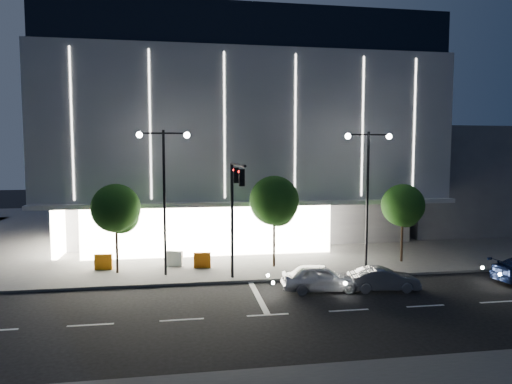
{
  "coord_description": "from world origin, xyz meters",
  "views": [
    {
      "loc": [
        -1.85,
        -22.05,
        7.58
      ],
      "look_at": [
        2.99,
        8.19,
        5.0
      ],
      "focal_mm": 32.0,
      "sensor_mm": 36.0,
      "label": 1
    }
  ],
  "objects_px": {
    "traffic_mast": "(235,199)",
    "barrier_a": "(103,262)",
    "car_second": "(383,279)",
    "barrier_c": "(202,260)",
    "street_lamp_east": "(368,179)",
    "tree_mid": "(274,203)",
    "tree_right": "(403,208)",
    "street_lamp_west": "(164,181)",
    "car_lead": "(321,278)",
    "barrier_d": "(175,259)",
    "tree_left": "(116,211)"
  },
  "relations": [
    {
      "from": "traffic_mast",
      "to": "barrier_a",
      "type": "bearing_deg",
      "value": 150.24
    },
    {
      "from": "traffic_mast",
      "to": "car_second",
      "type": "relative_size",
      "value": 1.83
    },
    {
      "from": "barrier_c",
      "to": "street_lamp_east",
      "type": "bearing_deg",
      "value": -2.34
    },
    {
      "from": "street_lamp_east",
      "to": "barrier_a",
      "type": "bearing_deg",
      "value": 173.6
    },
    {
      "from": "tree_mid",
      "to": "tree_right",
      "type": "height_order",
      "value": "tree_mid"
    },
    {
      "from": "barrier_c",
      "to": "tree_right",
      "type": "bearing_deg",
      "value": 3.48
    },
    {
      "from": "street_lamp_west",
      "to": "car_second",
      "type": "distance_m",
      "value": 13.98
    },
    {
      "from": "car_lead",
      "to": "car_second",
      "type": "height_order",
      "value": "car_lead"
    },
    {
      "from": "street_lamp_east",
      "to": "barrier_a",
      "type": "xyz_separation_m",
      "value": [
        -16.99,
        1.91,
        -5.31
      ]
    },
    {
      "from": "traffic_mast",
      "to": "tree_mid",
      "type": "distance_m",
      "value": 4.82
    },
    {
      "from": "barrier_c",
      "to": "barrier_d",
      "type": "distance_m",
      "value": 1.95
    },
    {
      "from": "car_second",
      "to": "street_lamp_west",
      "type": "bearing_deg",
      "value": 75.24
    },
    {
      "from": "street_lamp_east",
      "to": "car_lead",
      "type": "xyz_separation_m",
      "value": [
        -4.42,
        -4.24,
        -5.22
      ]
    },
    {
      "from": "car_lead",
      "to": "tree_left",
      "type": "bearing_deg",
      "value": 70.02
    },
    {
      "from": "street_lamp_east",
      "to": "barrier_a",
      "type": "height_order",
      "value": "street_lamp_east"
    },
    {
      "from": "traffic_mast",
      "to": "car_lead",
      "type": "relative_size",
      "value": 1.63
    },
    {
      "from": "street_lamp_west",
      "to": "barrier_c",
      "type": "bearing_deg",
      "value": 30.58
    },
    {
      "from": "car_lead",
      "to": "street_lamp_west",
      "type": "bearing_deg",
      "value": 68.2
    },
    {
      "from": "traffic_mast",
      "to": "barrier_d",
      "type": "xyz_separation_m",
      "value": [
        -3.49,
        4.78,
        -4.38
      ]
    },
    {
      "from": "tree_left",
      "to": "car_second",
      "type": "height_order",
      "value": "tree_left"
    },
    {
      "from": "tree_right",
      "to": "traffic_mast",
      "type": "bearing_deg",
      "value": -162.98
    },
    {
      "from": "tree_left",
      "to": "barrier_c",
      "type": "bearing_deg",
      "value": 3.67
    },
    {
      "from": "street_lamp_west",
      "to": "car_second",
      "type": "relative_size",
      "value": 2.33
    },
    {
      "from": "street_lamp_east",
      "to": "tree_mid",
      "type": "height_order",
      "value": "street_lamp_east"
    },
    {
      "from": "tree_mid",
      "to": "barrier_a",
      "type": "bearing_deg",
      "value": 175.4
    },
    {
      "from": "traffic_mast",
      "to": "barrier_d",
      "type": "height_order",
      "value": "traffic_mast"
    },
    {
      "from": "barrier_a",
      "to": "barrier_c",
      "type": "relative_size",
      "value": 1.0
    },
    {
      "from": "traffic_mast",
      "to": "barrier_c",
      "type": "bearing_deg",
      "value": 112.93
    },
    {
      "from": "barrier_d",
      "to": "car_second",
      "type": "bearing_deg",
      "value": -9.4
    },
    {
      "from": "tree_left",
      "to": "car_lead",
      "type": "height_order",
      "value": "tree_left"
    },
    {
      "from": "car_second",
      "to": "barrier_d",
      "type": "height_order",
      "value": "car_second"
    },
    {
      "from": "street_lamp_west",
      "to": "traffic_mast",
      "type": "bearing_deg",
      "value": -33.65
    },
    {
      "from": "car_second",
      "to": "barrier_d",
      "type": "distance_m",
      "value": 13.4
    },
    {
      "from": "barrier_a",
      "to": "barrier_c",
      "type": "xyz_separation_m",
      "value": [
        6.29,
        -0.55,
        0.0
      ]
    },
    {
      "from": "street_lamp_east",
      "to": "tree_left",
      "type": "relative_size",
      "value": 1.57
    },
    {
      "from": "tree_mid",
      "to": "car_second",
      "type": "bearing_deg",
      "value": -48.71
    },
    {
      "from": "traffic_mast",
      "to": "car_second",
      "type": "bearing_deg",
      "value": -14.19
    },
    {
      "from": "tree_mid",
      "to": "street_lamp_east",
      "type": "bearing_deg",
      "value": -9.69
    },
    {
      "from": "car_lead",
      "to": "car_second",
      "type": "relative_size",
      "value": 1.12
    },
    {
      "from": "tree_left",
      "to": "car_second",
      "type": "xyz_separation_m",
      "value": [
        15.02,
        -5.72,
        -3.4
      ]
    },
    {
      "from": "street_lamp_west",
      "to": "tree_mid",
      "type": "distance_m",
      "value": 7.28
    },
    {
      "from": "barrier_a",
      "to": "car_lead",
      "type": "bearing_deg",
      "value": -22.13
    },
    {
      "from": "barrier_a",
      "to": "barrier_c",
      "type": "bearing_deg",
      "value": -1.07
    },
    {
      "from": "car_second",
      "to": "barrier_a",
      "type": "relative_size",
      "value": 3.51
    },
    {
      "from": "tree_right",
      "to": "tree_mid",
      "type": "bearing_deg",
      "value": 180.0
    },
    {
      "from": "street_lamp_east",
      "to": "tree_right",
      "type": "relative_size",
      "value": 1.63
    },
    {
      "from": "traffic_mast",
      "to": "street_lamp_east",
      "type": "xyz_separation_m",
      "value": [
        9.0,
        2.66,
        0.93
      ]
    },
    {
      "from": "car_second",
      "to": "barrier_c",
      "type": "distance_m",
      "value": 11.47
    },
    {
      "from": "barrier_d",
      "to": "street_lamp_west",
      "type": "bearing_deg",
      "value": -82.3
    },
    {
      "from": "street_lamp_east",
      "to": "car_second",
      "type": "bearing_deg",
      "value": -101.49
    }
  ]
}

